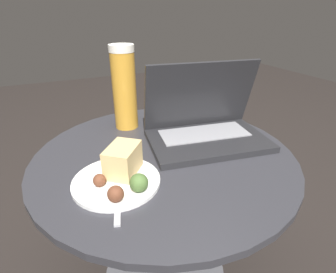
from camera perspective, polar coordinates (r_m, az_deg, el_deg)
ground_plane at (r=1.05m, az=-0.64°, el=-27.36°), size 6.00×6.00×0.00m
table at (r=0.79m, az=-0.77°, el=-12.17°), size 0.70×0.70×0.49m
laptop at (r=0.77m, az=8.11°, el=2.45°), size 0.36×0.27×0.22m
beer_glass at (r=0.84m, az=-9.50°, el=10.37°), size 0.08×0.08×0.26m
snack_plate at (r=0.60m, az=-10.29°, el=-7.63°), size 0.20×0.20×0.08m
fork at (r=0.59m, az=-10.76°, el=-11.10°), size 0.07×0.19×0.01m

